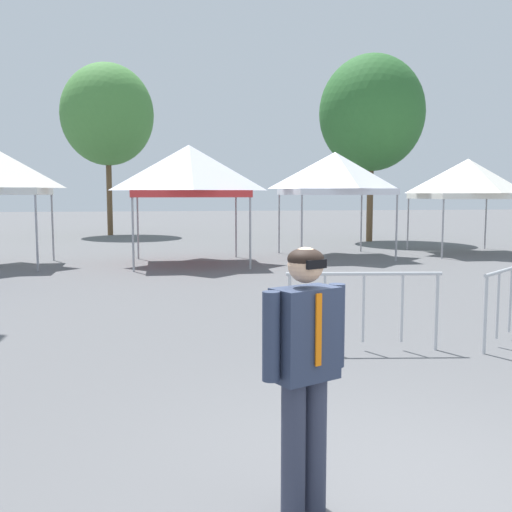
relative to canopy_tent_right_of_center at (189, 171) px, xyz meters
name	(u,v)px	position (x,y,z in m)	size (l,w,h in m)	color
ground_plane	(403,493)	(0.61, -14.16, -2.80)	(140.00, 140.00, 0.00)	#5B5B5E
canopy_tent_right_of_center	(189,171)	(0.00, 0.00, 0.00)	(3.44, 3.44, 3.57)	#9E9EA3
canopy_tent_behind_left	(335,174)	(4.91, 1.13, -0.01)	(3.29, 3.29, 3.50)	#9E9EA3
canopy_tent_left_of_center	(468,179)	(9.89, 1.45, -0.15)	(3.45, 3.45, 3.35)	#9E9EA3
person_foreground	(305,362)	(-0.15, -14.29, -1.76)	(0.60, 0.39, 1.78)	#33384C
tree_behind_tents_center	(372,113)	(8.46, 7.19, 2.85)	(4.60, 4.60, 8.18)	brown
tree_behind_tents_left	(107,115)	(-3.28, 13.38, 3.32)	(4.66, 4.66, 8.69)	brown
crowd_barrier_near_person	(511,289)	(3.98, -10.26, -2.04)	(1.66, 1.36, 1.08)	#B7BABF
crowd_barrier_by_lift	(364,296)	(1.68, -10.45, -2.04)	(2.08, 0.36, 1.08)	#B7BABF
traffic_cone_lot_center	(322,295)	(1.98, -7.46, -2.56)	(0.32, 0.32, 0.48)	orange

